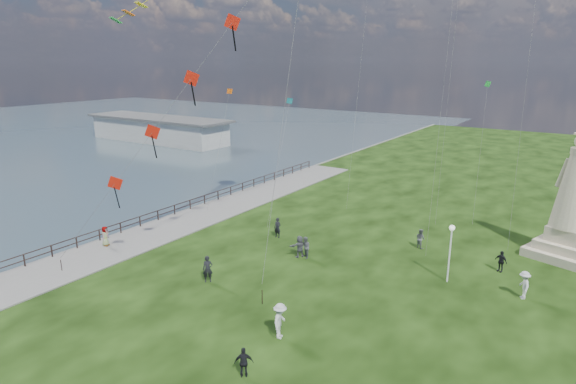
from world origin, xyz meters
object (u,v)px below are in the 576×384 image
Objects in this scene: person_1 at (305,248)px; person_2 at (280,321)px; statue at (571,212)px; person_8 at (524,285)px; pier_pavilion at (158,129)px; person_6 at (278,228)px; person_11 at (300,246)px; person_9 at (501,261)px; person_3 at (244,362)px; person_7 at (420,238)px; person_10 at (105,237)px; person_0 at (208,269)px; lamppost at (451,241)px.

person_2 reaches higher than person_1.
person_8 is at bearing -83.12° from statue.
pier_pavilion is 18.14× the size of person_6.
person_9 is at bearing 146.86° from person_11.
person_3 is at bearing -62.54° from person_6.
person_11 is at bearing -129.48° from statue.
person_7 is (-9.38, -4.17, -2.67)m from statue.
person_1 reaches higher than person_3.
person_10 reaches higher than person_7.
person_9 is at bearing -149.35° from person_3.
person_2 is 1.17× the size of person_11.
person_0 is 19.52m from person_8.
person_1 is 14.00m from person_3.
person_6 is (-8.93, 15.46, 0.09)m from person_3.
person_6 is 1.01× the size of person_11.
person_10 is (-13.96, -6.68, -0.03)m from person_1.
person_11 reaches higher than person_9.
person_11 is at bearing -132.36° from person_9.
person_10 is at bearing -46.05° from pier_pavilion.
person_8 is at bearing 47.89° from person_1.
pier_pavilion is at bearing -178.31° from person_9.
pier_pavilion is 61.43m from person_0.
statue is 10.60m from person_7.
lamppost reaches higher than person_10.
pier_pavilion is at bearing 153.76° from lamppost.
statue is 10.72m from lamppost.
person_9 is (16.36, 3.07, -0.08)m from person_6.
person_6 is at bearing -114.62° from person_8.
person_8 is (4.44, 0.24, -1.93)m from lamppost.
statue is at bearing 74.02° from person_1.
person_6 is at bearing -170.03° from person_1.
person_9 is at bearing 63.41° from person_1.
person_2 is (7.61, -2.78, 0.08)m from person_0.
person_2 reaches higher than person_9.
person_10 is (-26.24, -12.08, 0.03)m from person_9.
person_1 is at bearing -169.48° from lamppost.
pier_pavilion is at bearing 145.36° from person_6.
pier_pavilion is at bearing -76.28° from person_3.
person_2 is at bearing -36.73° from pier_pavilion.
person_1 is 1.06× the size of person_7.
person_0 is 1.20× the size of person_3.
person_0 is 7.53m from person_1.
person_1 is (-9.74, -1.81, -2.00)m from lamppost.
person_7 reaches higher than person_3.
pier_pavilion is at bearing 179.17° from statue.
statue is 4.72× the size of person_2.
person_3 is at bearing -108.12° from lamppost.
person_10 is (37.05, -38.43, -1.07)m from pier_pavilion.
lamppost is 2.02× the size of person_2.
person_10 is (-29.64, -17.40, -2.66)m from statue.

